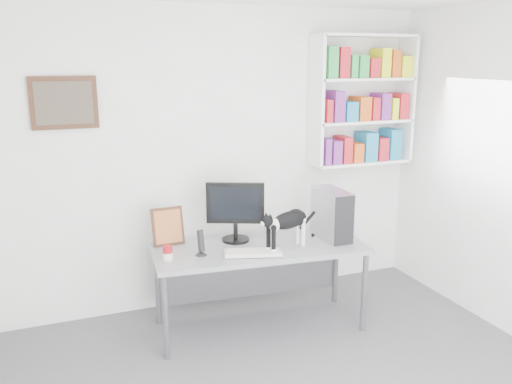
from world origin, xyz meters
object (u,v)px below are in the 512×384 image
pc_tower (332,214)px  leaning_print (168,226)px  keyboard (253,253)px  soup_can (168,253)px  bookshelf (362,100)px  speaker (201,242)px  desk (260,287)px  monitor (235,211)px  cat (287,230)px

pc_tower → leaning_print: size_ratio=1.31×
keyboard → pc_tower: bearing=26.7°
keyboard → soup_can: size_ratio=4.06×
bookshelf → soup_can: bookshelf is taller
keyboard → speaker: bearing=177.2°
bookshelf → pc_tower: size_ratio=2.89×
bookshelf → keyboard: 1.93m
desk → pc_tower: size_ratio=4.08×
keyboard → monitor: bearing=109.3°
monitor → keyboard: (0.01, -0.37, -0.24)m
pc_tower → cat: bearing=-165.1°
monitor → soup_can: (-0.64, -0.23, -0.20)m
speaker → cat: 0.71m
speaker → leaning_print: 0.40m
keyboard → speaker: speaker is taller
bookshelf → leaning_print: (-1.98, -0.23, -0.96)m
desk → monitor: monitor is taller
keyboard → leaning_print: leaning_print is taller
keyboard → soup_can: (-0.65, 0.14, 0.04)m
monitor → bookshelf: bearing=37.5°
soup_can → desk: bearing=0.6°
desk → monitor: bearing=127.7°
bookshelf → monitor: 1.70m
keyboard → cat: bearing=19.6°
cat → keyboard: bearing=163.6°
monitor → cat: 0.49m
monitor → soup_can: bearing=-136.7°
pc_tower → soup_can: bearing=-179.6°
bookshelf → leaning_print: bookshelf is taller
soup_can → cat: 0.97m
speaker → soup_can: speaker is taller
soup_can → bookshelf: bearing=15.6°
keyboard → leaning_print: bearing=156.3°
speaker → soup_can: size_ratio=1.94×
soup_can → cat: (0.96, -0.13, 0.11)m
leaning_print → soup_can: leaning_print is taller
monitor → cat: bearing=-24.4°
speaker → desk: bearing=-10.4°
bookshelf → monitor: (-1.43, -0.35, -0.86)m
monitor → soup_can: 0.71m
leaning_print → cat: cat is taller
desk → keyboard: size_ratio=3.87×
monitor → speaker: monitor is taller
speaker → cat: cat is taller
desk → pc_tower: 0.88m
speaker → leaning_print: leaning_print is taller
speaker → leaning_print: bearing=105.7°
desk → speaker: 0.69m
desk → soup_can: (-0.77, -0.01, 0.42)m
bookshelf → desk: 2.05m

